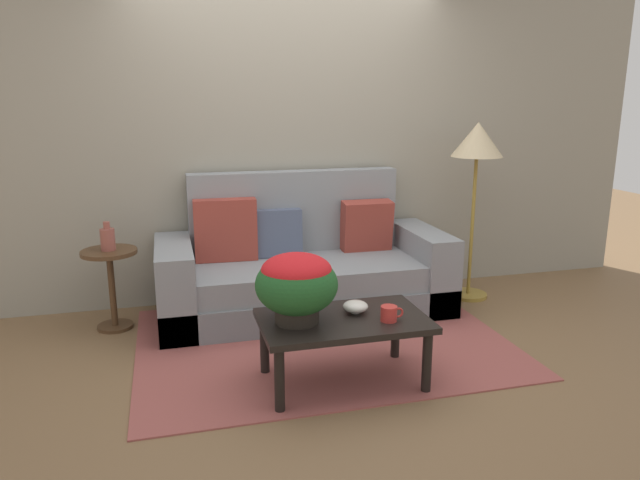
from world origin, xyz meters
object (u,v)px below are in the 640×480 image
(potted_plant, at_px, (297,283))
(coffee_mug, at_px, (389,314))
(couch, at_px, (302,271))
(coffee_table, at_px, (343,327))
(snack_bowl, at_px, (355,307))
(side_table, at_px, (111,275))
(table_vase, at_px, (108,239))
(floor_lamp, at_px, (477,151))

(potted_plant, relative_size, coffee_mug, 3.41)
(couch, bearing_deg, potted_plant, -104.47)
(couch, relative_size, coffee_table, 2.29)
(couch, bearing_deg, snack_bowl, -87.72)
(potted_plant, height_order, snack_bowl, potted_plant)
(coffee_mug, bearing_deg, side_table, 139.99)
(coffee_mug, height_order, snack_bowl, coffee_mug)
(potted_plant, xyz_separation_m, snack_bowl, (0.37, 0.05, -0.19))
(side_table, relative_size, table_vase, 2.86)
(coffee_table, distance_m, potted_plant, 0.40)
(snack_bowl, bearing_deg, table_vase, 141.14)
(coffee_table, xyz_separation_m, snack_bowl, (0.09, 0.06, 0.09))
(floor_lamp, xyz_separation_m, coffee_mug, (-1.25, -1.32, -0.78))
(couch, bearing_deg, coffee_table, -92.09)
(coffee_mug, relative_size, table_vase, 0.66)
(side_table, bearing_deg, snack_bowl, -38.89)
(coffee_table, bearing_deg, potted_plant, 178.12)
(side_table, bearing_deg, couch, 0.33)
(side_table, xyz_separation_m, snack_bowl, (1.47, -1.18, 0.04))
(coffee_table, bearing_deg, table_vase, 137.92)
(side_table, height_order, table_vase, table_vase)
(coffee_mug, xyz_separation_m, snack_bowl, (-0.15, 0.17, -0.00))
(snack_bowl, relative_size, table_vase, 0.72)
(floor_lamp, height_order, table_vase, floor_lamp)
(couch, distance_m, potted_plant, 1.32)
(side_table, relative_size, potted_plant, 1.27)
(couch, bearing_deg, coffee_mug, -81.88)
(couch, relative_size, coffee_mug, 16.18)
(side_table, relative_size, coffee_mug, 4.32)
(potted_plant, bearing_deg, couch, 75.53)
(coffee_mug, bearing_deg, couch, 98.12)
(table_vase, bearing_deg, coffee_table, -42.08)
(couch, relative_size, floor_lamp, 1.52)
(coffee_mug, bearing_deg, floor_lamp, 46.62)
(couch, bearing_deg, table_vase, -179.60)
(floor_lamp, bearing_deg, couch, 178.32)
(table_vase, bearing_deg, couch, 0.40)
(side_table, height_order, coffee_mug, side_table)
(coffee_table, relative_size, side_table, 1.64)
(couch, height_order, coffee_table, couch)
(couch, height_order, potted_plant, couch)
(snack_bowl, bearing_deg, floor_lamp, 39.49)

